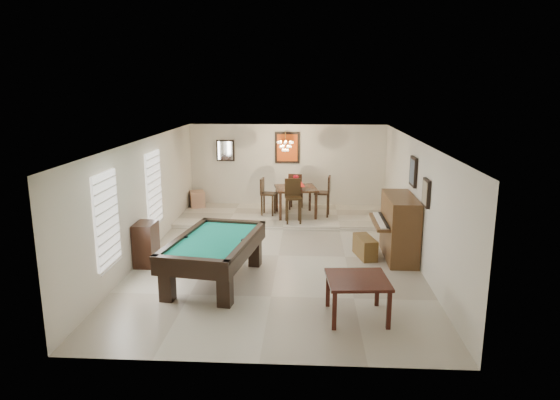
# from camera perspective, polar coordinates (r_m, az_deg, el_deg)

# --- Properties ---
(ground_plane) EXTENTS (6.00, 9.00, 0.02)m
(ground_plane) POSITION_cam_1_polar(r_m,az_deg,el_deg) (11.34, -0.17, -6.41)
(ground_plane) COLOR beige
(wall_back) EXTENTS (6.00, 0.04, 2.60)m
(wall_back) POSITION_cam_1_polar(r_m,az_deg,el_deg) (15.39, 0.83, 3.81)
(wall_back) COLOR silver
(wall_back) RESTS_ON ground_plane
(wall_front) EXTENTS (6.00, 0.04, 2.60)m
(wall_front) POSITION_cam_1_polar(r_m,az_deg,el_deg) (6.68, -2.53, -8.60)
(wall_front) COLOR silver
(wall_front) RESTS_ON ground_plane
(wall_left) EXTENTS (0.04, 9.00, 2.60)m
(wall_left) POSITION_cam_1_polar(r_m,az_deg,el_deg) (11.55, -15.21, 0.25)
(wall_left) COLOR silver
(wall_left) RESTS_ON ground_plane
(wall_right) EXTENTS (0.04, 9.00, 2.60)m
(wall_right) POSITION_cam_1_polar(r_m,az_deg,el_deg) (11.20, 15.32, -0.14)
(wall_right) COLOR silver
(wall_right) RESTS_ON ground_plane
(ceiling) EXTENTS (6.00, 9.00, 0.04)m
(ceiling) POSITION_cam_1_polar(r_m,az_deg,el_deg) (10.76, -0.18, 6.82)
(ceiling) COLOR white
(ceiling) RESTS_ON wall_back
(dining_step) EXTENTS (6.00, 2.50, 0.12)m
(dining_step) POSITION_cam_1_polar(r_m,az_deg,el_deg) (14.42, 0.60, -1.86)
(dining_step) COLOR beige
(dining_step) RESTS_ON ground_plane
(window_left_front) EXTENTS (0.06, 1.00, 1.70)m
(window_left_front) POSITION_cam_1_polar(r_m,az_deg,el_deg) (9.51, -19.20, -2.09)
(window_left_front) COLOR white
(window_left_front) RESTS_ON wall_left
(window_left_rear) EXTENTS (0.06, 1.00, 1.70)m
(window_left_rear) POSITION_cam_1_polar(r_m,az_deg,el_deg) (12.07, -14.22, 1.34)
(window_left_rear) COLOR white
(window_left_rear) RESTS_ON wall_left
(pool_table) EXTENTS (1.77, 2.76, 0.86)m
(pool_table) POSITION_cam_1_polar(r_m,az_deg,el_deg) (9.84, -7.45, -6.87)
(pool_table) COLOR black
(pool_table) RESTS_ON ground_plane
(square_table) EXTENTS (1.06, 1.06, 0.68)m
(square_table) POSITION_cam_1_polar(r_m,az_deg,el_deg) (8.46, 8.79, -10.98)
(square_table) COLOR black
(square_table) RESTS_ON ground_plane
(upright_piano) EXTENTS (0.94, 1.68, 1.40)m
(upright_piano) POSITION_cam_1_polar(r_m,az_deg,el_deg) (11.29, 12.68, -3.05)
(upright_piano) COLOR brown
(upright_piano) RESTS_ON ground_plane
(piano_bench) EXTENTS (0.50, 0.88, 0.46)m
(piano_bench) POSITION_cam_1_polar(r_m,az_deg,el_deg) (11.34, 9.69, -5.32)
(piano_bench) COLOR brown
(piano_bench) RESTS_ON ground_plane
(apothecary_chest) EXTENTS (0.41, 0.62, 0.93)m
(apothecary_chest) POSITION_cam_1_polar(r_m,az_deg,el_deg) (11.00, -15.05, -4.88)
(apothecary_chest) COLOR black
(apothecary_chest) RESTS_ON ground_plane
(dining_table) EXTENTS (1.30, 1.30, 0.93)m
(dining_table) POSITION_cam_1_polar(r_m,az_deg,el_deg) (14.19, 1.81, 0.08)
(dining_table) COLOR black
(dining_table) RESTS_ON dining_step
(flower_vase) EXTENTS (0.15, 0.15, 0.25)m
(flower_vase) POSITION_cam_1_polar(r_m,az_deg,el_deg) (14.07, 1.83, 2.42)
(flower_vase) COLOR red
(flower_vase) RESTS_ON dining_table
(dining_chair_south) EXTENTS (0.49, 0.49, 1.18)m
(dining_chair_south) POSITION_cam_1_polar(r_m,az_deg,el_deg) (13.40, 1.54, -0.15)
(dining_chair_south) COLOR black
(dining_chair_south) RESTS_ON dining_step
(dining_chair_north) EXTENTS (0.45, 0.45, 1.09)m
(dining_chair_north) POSITION_cam_1_polar(r_m,az_deg,el_deg) (14.93, 1.83, 1.04)
(dining_chair_north) COLOR black
(dining_chair_north) RESTS_ON dining_step
(dining_chair_west) EXTENTS (0.44, 0.44, 1.06)m
(dining_chair_west) POSITION_cam_1_polar(r_m,az_deg,el_deg) (14.25, -1.35, 0.40)
(dining_chair_west) COLOR black
(dining_chair_west) RESTS_ON dining_step
(dining_chair_east) EXTENTS (0.47, 0.47, 1.15)m
(dining_chair_east) POSITION_cam_1_polar(r_m,az_deg,el_deg) (14.15, 4.84, 0.46)
(dining_chair_east) COLOR black
(dining_chair_east) RESTS_ON dining_step
(corner_bench) EXTENTS (0.57, 0.63, 0.47)m
(corner_bench) POSITION_cam_1_polar(r_m,az_deg,el_deg) (15.47, -9.44, 0.12)
(corner_bench) COLOR tan
(corner_bench) RESTS_ON dining_step
(chandelier) EXTENTS (0.44, 0.44, 0.60)m
(chandelier) POSITION_cam_1_polar(r_m,az_deg,el_deg) (13.98, 0.61, 6.60)
(chandelier) COLOR #FFE5B2
(chandelier) RESTS_ON ceiling
(back_painting) EXTENTS (0.75, 0.06, 0.95)m
(back_painting) POSITION_cam_1_polar(r_m,az_deg,el_deg) (15.26, 0.83, 6.01)
(back_painting) COLOR #D84C14
(back_painting) RESTS_ON wall_back
(back_mirror) EXTENTS (0.55, 0.06, 0.65)m
(back_mirror) POSITION_cam_1_polar(r_m,az_deg,el_deg) (15.47, -6.25, 5.65)
(back_mirror) COLOR white
(back_mirror) RESTS_ON wall_back
(right_picture_upper) EXTENTS (0.06, 0.55, 0.65)m
(right_picture_upper) POSITION_cam_1_polar(r_m,az_deg,el_deg) (11.37, 15.00, 3.15)
(right_picture_upper) COLOR slate
(right_picture_upper) RESTS_ON wall_right
(right_picture_lower) EXTENTS (0.06, 0.45, 0.55)m
(right_picture_lower) POSITION_cam_1_polar(r_m,az_deg,el_deg) (10.16, 16.37, 0.78)
(right_picture_lower) COLOR gray
(right_picture_lower) RESTS_ON wall_right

